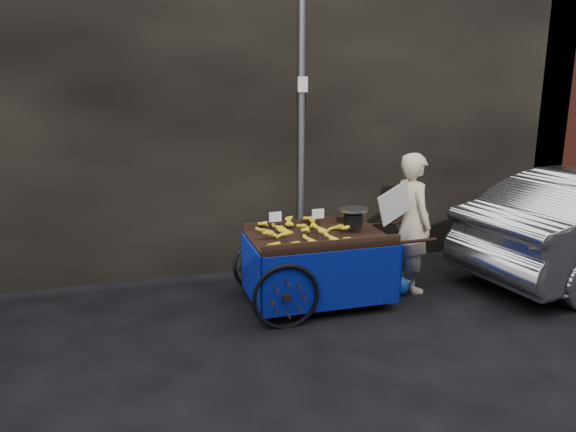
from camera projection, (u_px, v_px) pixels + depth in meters
name	position (u px, v px, depth m)	size (l,w,h in m)	color
ground	(309.00, 316.00, 6.03)	(80.00, 80.00, 0.00)	black
building_wall	(281.00, 75.00, 7.94)	(13.50, 2.00, 5.00)	black
street_pole	(301.00, 117.00, 6.83)	(0.12, 0.10, 4.00)	slate
banana_cart	(314.00, 243.00, 6.18)	(2.11, 1.07, 1.15)	black
vendor	(412.00, 222.00, 6.58)	(0.79, 0.63, 1.65)	beige
plastic_bag	(398.00, 286.00, 6.55)	(0.26, 0.21, 0.23)	blue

